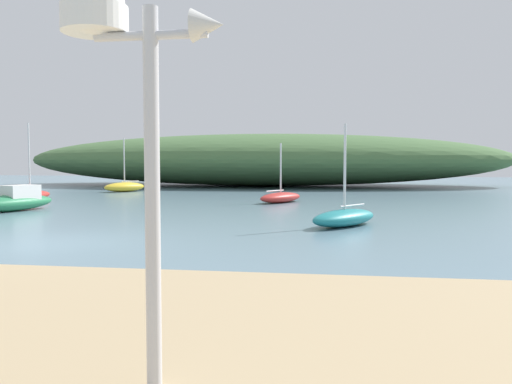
# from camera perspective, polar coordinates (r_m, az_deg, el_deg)

# --- Properties ---
(ground_plane) EXTENTS (120.00, 120.00, 0.00)m
(ground_plane) POSITION_cam_1_polar(r_m,az_deg,el_deg) (13.55, -21.19, -5.33)
(ground_plane) COLOR slate
(distant_hill) EXTENTS (41.18, 14.93, 4.37)m
(distant_hill) POSITION_cam_1_polar(r_m,az_deg,el_deg) (43.83, 0.58, 3.59)
(distant_hill) COLOR #476B3D
(distant_hill) RESTS_ON ground
(mast_structure) EXTENTS (1.28, 0.51, 3.23)m
(mast_structure) POSITION_cam_1_polar(r_m,az_deg,el_deg) (4.25, -15.47, 15.08)
(mast_structure) COLOR silver
(mast_structure) RESTS_ON beach_sand
(sailboat_off_point) EXTENTS (2.38, 3.08, 2.91)m
(sailboat_off_point) POSITION_cam_1_polar(r_m,az_deg,el_deg) (25.19, 2.76, -0.58)
(sailboat_off_point) COLOR #B72D28
(sailboat_off_point) RESTS_ON ground
(sailboat_mid_channel) EXTENTS (2.56, 3.05, 3.17)m
(sailboat_mid_channel) POSITION_cam_1_polar(r_m,az_deg,el_deg) (16.14, 9.80, -2.78)
(sailboat_mid_channel) COLOR teal
(sailboat_mid_channel) RESTS_ON ground
(sailboat_by_sandbar) EXTENTS (2.62, 3.19, 3.59)m
(sailboat_by_sandbar) POSITION_cam_1_polar(r_m,az_deg,el_deg) (35.55, -14.40, 0.57)
(sailboat_by_sandbar) COLOR gold
(sailboat_by_sandbar) RESTS_ON ground
(motorboat_near_shore) EXTENTS (2.34, 4.18, 1.05)m
(motorboat_near_shore) POSITION_cam_1_polar(r_m,az_deg,el_deg) (23.02, -25.42, -0.90)
(motorboat_near_shore) COLOR #287A4C
(motorboat_near_shore) RESTS_ON ground
(sailboat_far_right) EXTENTS (1.05, 3.28, 4.00)m
(sailboat_far_right) POSITION_cam_1_polar(r_m,az_deg,el_deg) (28.90, -23.83, -0.32)
(sailboat_far_right) COLOR #B72D28
(sailboat_far_right) RESTS_ON ground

